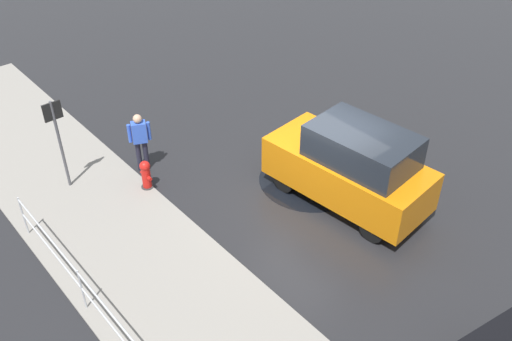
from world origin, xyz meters
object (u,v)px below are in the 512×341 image
object	(u,v)px
fire_hydrant	(146,175)
pedestrian	(140,138)
moving_hatchback	(351,166)
sign_post	(58,133)

from	to	relation	value
fire_hydrant	pedestrian	size ratio (longest dim) A/B	0.50
moving_hatchback	sign_post	distance (m)	6.87
moving_hatchback	sign_post	xyz separation A→B (m)	(4.86, 4.83, 0.55)
fire_hydrant	sign_post	size ratio (longest dim) A/B	0.33
pedestrian	moving_hatchback	bearing A→B (deg)	-144.82
fire_hydrant	moving_hatchback	bearing A→B (deg)	-136.22
fire_hydrant	sign_post	bearing A→B (deg)	47.25
fire_hydrant	pedestrian	xyz separation A→B (m)	(0.76, -0.36, 0.56)
moving_hatchback	pedestrian	distance (m)	5.27
moving_hatchback	sign_post	bearing A→B (deg)	44.77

